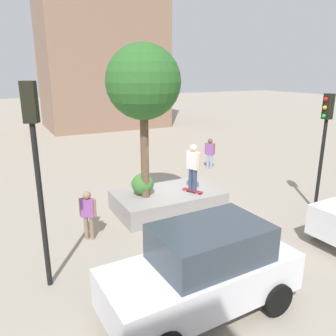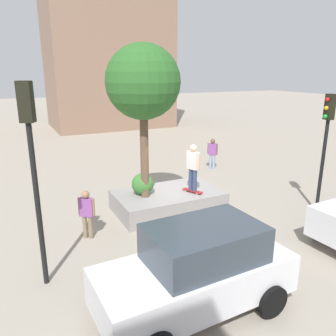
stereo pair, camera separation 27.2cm
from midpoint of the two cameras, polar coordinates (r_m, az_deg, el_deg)
ground_plane at (r=12.68m, az=1.94°, el=-6.71°), size 120.00×120.00×0.00m
planter_ledge at (r=12.36m, az=0.63°, el=-5.58°), size 3.81×2.28×0.70m
plaza_tree at (r=11.05m, az=-3.53°, el=14.17°), size 2.41×2.41×5.10m
boxwood_shrub at (r=11.90m, az=-3.68°, el=-2.72°), size 0.77×0.77×0.77m
skateboard at (r=12.20m, az=4.81°, el=-3.89°), size 0.52×0.82×0.07m
skateboarder at (r=11.90m, az=4.93°, el=0.62°), size 0.34×0.55×1.69m
police_car at (r=7.27m, az=6.17°, el=-16.79°), size 4.21×2.08×1.93m
traffic_light_corner at (r=7.77m, az=-21.15°, el=2.36°), size 0.35×0.37×4.73m
traffic_light_median at (r=12.75m, az=25.80°, el=5.31°), size 0.35×0.29×4.20m
passerby_with_bag at (r=10.40m, az=-12.90°, el=-7.14°), size 0.44×0.38×1.53m
bystander_watching at (r=17.51m, az=7.99°, el=2.77°), size 0.42×0.44×1.60m
plaza_lowrise_south at (r=32.16m, az=-10.17°, el=22.23°), size 10.30×7.15×16.96m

